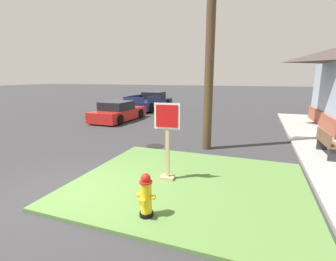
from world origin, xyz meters
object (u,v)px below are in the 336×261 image
Objects in this scene: manhole_cover at (155,146)px; street_bench at (327,142)px; parked_sedan_red at (118,112)px; pickup_truck_navy at (150,102)px; utility_pole at (211,16)px; stop_sign at (167,144)px; fire_hydrant at (146,196)px.

street_bench is at bearing 6.00° from manhole_cover.
parked_sedan_red is 5.80m from pickup_truck_navy.
utility_pole reaches higher than parked_sedan_red.
stop_sign reaches higher than street_bench.
fire_hydrant is 0.16× the size of pickup_truck_navy.
stop_sign is at bearing -140.14° from street_bench.
parked_sedan_red reaches higher than manhole_cover.
stop_sign is 5.16m from utility_pole.
fire_hydrant is 6.82m from utility_pole.
pickup_truck_navy is (-4.95, 10.52, 0.61)m from manhole_cover.
fire_hydrant is 16.84m from pickup_truck_navy.
fire_hydrant reaches higher than manhole_cover.
pickup_truck_navy is at bearing 115.98° from stop_sign.
manhole_cover is 6.62m from parked_sedan_red.
street_bench reaches higher than fire_hydrant.
manhole_cover is at bearing 118.61° from stop_sign.
manhole_cover is at bearing -64.80° from pickup_truck_navy.
pickup_truck_navy is at bearing 114.00° from fire_hydrant.
street_bench is 5.91m from utility_pole.
street_bench is (6.10, 0.64, 0.58)m from manhole_cover.
manhole_cover is (-1.90, 4.86, -0.49)m from fire_hydrant.
fire_hydrant is at bearing -68.68° from manhole_cover.
utility_pole is (0.36, 3.44, 3.82)m from stop_sign.
parked_sedan_red is 0.76× the size of pickup_truck_navy.
street_bench is (11.05, -9.88, -0.03)m from pickup_truck_navy.
parked_sedan_red is (-6.27, 7.79, -0.50)m from stop_sign.
stop_sign is 0.36× the size of pickup_truck_navy.
manhole_cover is 0.45× the size of street_bench.
utility_pole is at bearing 10.77° from manhole_cover.
manhole_cover is 11.65m from pickup_truck_navy.
street_bench is (4.43, 3.70, -0.45)m from stop_sign.
fire_hydrant is 1.26× the size of manhole_cover.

